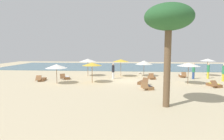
{
  "coord_description": "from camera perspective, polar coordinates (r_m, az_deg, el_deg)",
  "views": [
    {
      "loc": [
        0.09,
        -21.75,
        3.7
      ],
      "look_at": [
        -1.95,
        1.13,
        1.1
      ],
      "focal_mm": 31.52,
      "sensor_mm": 36.0,
      "label": 1
    }
  ],
  "objects": [
    {
      "name": "ground_plane",
      "position": [
        22.06,
        4.79,
        -3.22
      ],
      "size": [
        60.0,
        60.0,
        0.0
      ],
      "primitive_type": "plane",
      "color": "beige"
    },
    {
      "name": "ocean_water",
      "position": [
        38.92,
        4.93,
        1.02
      ],
      "size": [
        48.0,
        16.0,
        0.06
      ],
      "primitive_type": "cube",
      "color": "slate",
      "rests_on": "ground_plane"
    },
    {
      "name": "umbrella_0",
      "position": [
        25.85,
        -7.04,
        2.82
      ],
      "size": [
        2.24,
        2.24,
        2.28
      ],
      "color": "brown",
      "rests_on": "ground_plane"
    },
    {
      "name": "umbrella_1",
      "position": [
        20.88,
        -5.81,
        1.72
      ],
      "size": [
        2.06,
        2.06,
        2.15
      ],
      "color": "olive",
      "rests_on": "ground_plane"
    },
    {
      "name": "umbrella_2",
      "position": [
        25.87,
        9.26,
        2.18
      ],
      "size": [
        2.23,
        2.23,
        2.06
      ],
      "color": "brown",
      "rests_on": "ground_plane"
    },
    {
      "name": "umbrella_3",
      "position": [
        20.96,
        -15.82,
        1.07
      ],
      "size": [
        2.2,
        2.2,
        2.03
      ],
      "color": "brown",
      "rests_on": "ground_plane"
    },
    {
      "name": "umbrella_4",
      "position": [
        28.55,
        26.02,
        2.66
      ],
      "size": [
        1.91,
        1.91,
        2.29
      ],
      "color": "olive",
      "rests_on": "ground_plane"
    },
    {
      "name": "umbrella_5",
      "position": [
        25.13,
        2.59,
        2.77
      ],
      "size": [
        2.04,
        2.04,
        2.25
      ],
      "color": "olive",
      "rests_on": "ground_plane"
    },
    {
      "name": "umbrella_6",
      "position": [
        21.45,
        21.32,
        1.53
      ],
      "size": [
        2.25,
        2.25,
        2.19
      ],
      "color": "brown",
      "rests_on": "ground_plane"
    },
    {
      "name": "lounger_0",
      "position": [
        18.1,
        10.13,
        -4.87
      ],
      "size": [
        1.17,
        1.79,
        0.69
      ],
      "color": "olive",
      "rests_on": "ground_plane"
    },
    {
      "name": "lounger_1",
      "position": [
        24.06,
        11.4,
        -2.1
      ],
      "size": [
        0.85,
        1.71,
        0.74
      ],
      "color": "brown",
      "rests_on": "ground_plane"
    },
    {
      "name": "lounger_2",
      "position": [
        21.21,
        27.48,
        -3.84
      ],
      "size": [
        1.15,
        1.79,
        0.68
      ],
      "color": "brown",
      "rests_on": "ground_plane"
    },
    {
      "name": "lounger_3",
      "position": [
        20.5,
        8.88,
        -3.53
      ],
      "size": [
        1.13,
        1.75,
        0.73
      ],
      "color": "brown",
      "rests_on": "ground_plane"
    },
    {
      "name": "lounger_4",
      "position": [
        23.55,
        -19.67,
        -2.55
      ],
      "size": [
        0.84,
        1.76,
        0.68
      ],
      "color": "brown",
      "rests_on": "ground_plane"
    },
    {
      "name": "lounger_5",
      "position": [
        24.09,
        -13.12,
        -2.13
      ],
      "size": [
        1.2,
        1.78,
        0.69
      ],
      "color": "brown",
      "rests_on": "ground_plane"
    },
    {
      "name": "lounger_6",
      "position": [
        26.56,
        19.65,
        -1.54
      ],
      "size": [
        0.72,
        1.72,
        0.7
      ],
      "color": "brown",
      "rests_on": "ground_plane"
    },
    {
      "name": "person_0",
      "position": [
        25.03,
        29.65,
        -0.65
      ],
      "size": [
        0.48,
        0.48,
        1.92
      ],
      "color": "yellow",
      "rests_on": "ground_plane"
    },
    {
      "name": "person_1",
      "position": [
        26.35,
        26.11,
        -0.21
      ],
      "size": [
        0.43,
        0.43,
        1.83
      ],
      "color": "yellow",
      "rests_on": "ground_plane"
    },
    {
      "name": "person_2",
      "position": [
        25.25,
        22.57,
        -0.21
      ],
      "size": [
        0.36,
        0.36,
        1.92
      ],
      "color": "#2D4C8C",
      "rests_on": "ground_plane"
    },
    {
      "name": "person_3",
      "position": [
        23.43,
        0.33,
        -0.29
      ],
      "size": [
        0.45,
        0.45,
        1.85
      ],
      "color": "white",
      "rests_on": "ground_plane"
    },
    {
      "name": "palm_0",
      "position": [
        12.68,
        16.12,
        13.81
      ],
      "size": [
        2.96,
        2.96,
        6.36
      ],
      "color": "brown",
      "rests_on": "ground_plane"
    },
    {
      "name": "dog",
      "position": [
        28.39,
        8.02,
        -0.77
      ],
      "size": [
        0.43,
        0.66,
        0.31
      ],
      "color": "silver",
      "rests_on": "ground_plane"
    }
  ]
}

